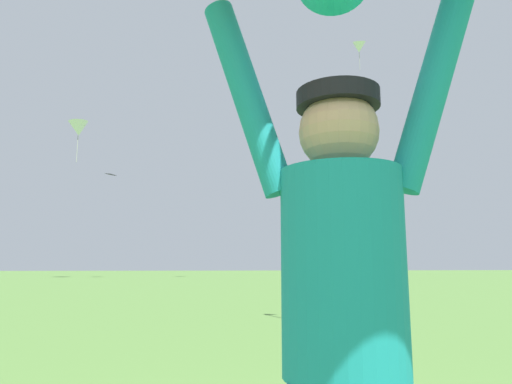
# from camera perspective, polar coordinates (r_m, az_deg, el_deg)

# --- Properties ---
(kite_flyer_person) EXTENTS (0.81, 0.41, 1.92)m
(kite_flyer_person) POSITION_cam_1_polar(r_m,az_deg,el_deg) (1.29, 11.19, -17.04)
(kite_flyer_person) COLOR #424751
(kite_flyer_person) RESTS_ON ground
(distant_kite_black_low_left) EXTENTS (0.93, 0.93, 0.23)m
(distant_kite_black_low_left) POSITION_cam_1_polar(r_m,az_deg,el_deg) (34.19, -17.99, 2.18)
(distant_kite_black_low_left) COLOR black
(distant_kite_white_overhead_distant) EXTENTS (1.92, 1.91, 2.99)m
(distant_kite_white_overhead_distant) POSITION_cam_1_polar(r_m,az_deg,el_deg) (34.14, -21.64, 7.51)
(distant_kite_white_overhead_distant) COLOR white
(distant_kite_white_mid_right) EXTENTS (1.46, 1.63, 2.66)m
(distant_kite_white_mid_right) POSITION_cam_1_polar(r_m,az_deg,el_deg) (40.94, 12.96, 17.50)
(distant_kite_white_mid_right) COLOR white
(distant_kite_orange_far_center) EXTENTS (1.03, 1.03, 0.29)m
(distant_kite_orange_far_center) POSITION_cam_1_polar(r_m,az_deg,el_deg) (32.82, -3.66, 21.99)
(distant_kite_orange_far_center) COLOR orange
(distant_kite_yellow_mid_left) EXTENTS (1.08, 1.08, 2.25)m
(distant_kite_yellow_mid_left) POSITION_cam_1_polar(r_m,az_deg,el_deg) (29.93, 11.03, 4.12)
(distant_kite_yellow_mid_left) COLOR yellow
(marker_flag) EXTENTS (0.30, 0.24, 2.18)m
(marker_flag) POSITION_cam_1_polar(r_m,az_deg,el_deg) (9.19, 4.93, -4.09)
(marker_flag) COLOR silver
(marker_flag) RESTS_ON ground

